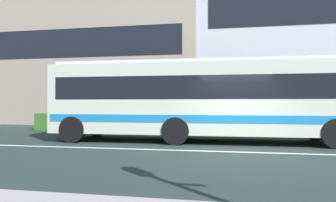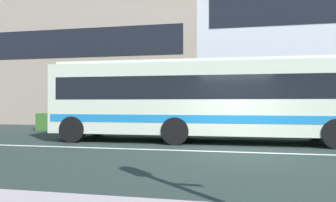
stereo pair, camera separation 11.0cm
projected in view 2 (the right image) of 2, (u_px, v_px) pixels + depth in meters
name	position (u px, v px, depth m)	size (l,w,h in m)	color
ground_plane	(237.00, 152.00, 9.41)	(160.00, 160.00, 0.00)	#25312C
lane_centre_line	(237.00, 152.00, 9.41)	(60.00, 0.16, 0.01)	silver
hedge_row_far	(164.00, 123.00, 16.18)	(14.42, 1.10, 0.93)	#396B28
apartment_block_left	(77.00, 64.00, 26.17)	(21.55, 10.12, 9.62)	tan
transit_bus	(197.00, 98.00, 12.09)	(11.40, 2.79, 3.12)	beige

